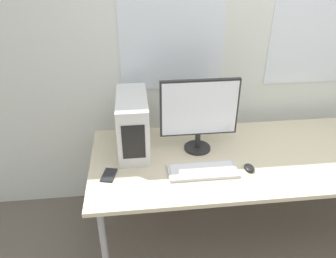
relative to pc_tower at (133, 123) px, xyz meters
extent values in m
cube|color=silver|center=(0.86, 0.40, 0.44)|extent=(8.00, 0.06, 2.70)
cube|color=white|center=(0.31, 0.37, 0.73)|extent=(0.75, 0.01, 1.26)
cube|color=beige|center=(0.86, -0.17, -0.21)|extent=(2.30, 0.89, 0.03)
cylinder|color=#99999E|center=(-0.21, -0.54, -0.56)|extent=(0.04, 0.04, 0.68)
cylinder|color=#99999E|center=(-0.21, 0.19, -0.56)|extent=(0.04, 0.04, 0.68)
cube|color=silver|center=(0.00, 0.00, 0.00)|extent=(0.20, 0.48, 0.39)
cube|color=black|center=(0.00, -0.24, 0.00)|extent=(0.14, 0.00, 0.23)
cylinder|color=black|center=(0.44, -0.06, -0.19)|extent=(0.18, 0.18, 0.02)
cylinder|color=black|center=(0.44, -0.06, -0.12)|extent=(0.04, 0.04, 0.12)
cube|color=black|center=(0.44, -0.06, 0.12)|extent=(0.52, 0.03, 0.39)
cube|color=white|center=(0.44, -0.08, 0.12)|extent=(0.49, 0.00, 0.37)
cube|color=silver|center=(0.42, -0.33, -0.18)|extent=(0.43, 0.17, 0.02)
cube|color=white|center=(0.42, -0.33, -0.17)|extent=(0.40, 0.15, 0.00)
ellipsoid|color=black|center=(0.72, -0.34, -0.18)|extent=(0.06, 0.09, 0.03)
cube|color=#232328|center=(-0.16, -0.30, -0.19)|extent=(0.11, 0.15, 0.01)
camera|label=1|loc=(0.02, -1.94, 1.05)|focal=35.00mm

